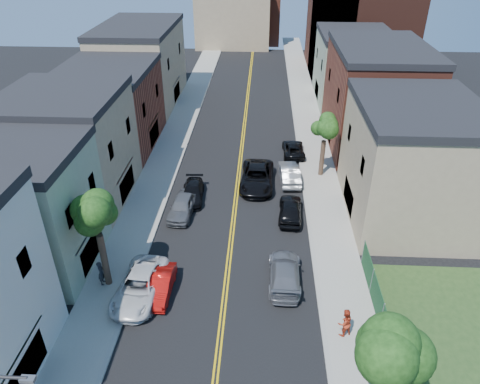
# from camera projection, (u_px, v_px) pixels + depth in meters

# --- Properties ---
(sidewalk_left) EXTENTS (3.20, 100.00, 0.15)m
(sidewalk_left) POSITION_uv_depth(u_px,v_px,m) (176.00, 130.00, 52.25)
(sidewalk_left) COLOR gray
(sidewalk_left) RESTS_ON ground
(sidewalk_right) EXTENTS (3.20, 100.00, 0.15)m
(sidewalk_right) POSITION_uv_depth(u_px,v_px,m) (311.00, 133.00, 51.54)
(sidewalk_right) COLOR gray
(sidewalk_right) RESTS_ON ground
(curb_left) EXTENTS (0.30, 100.00, 0.15)m
(curb_left) POSITION_uv_depth(u_px,v_px,m) (191.00, 131.00, 52.17)
(curb_left) COLOR gray
(curb_left) RESTS_ON ground
(curb_right) EXTENTS (0.30, 100.00, 0.15)m
(curb_right) POSITION_uv_depth(u_px,v_px,m) (296.00, 133.00, 51.61)
(curb_right) COLOR gray
(curb_right) RESTS_ON ground
(bldg_left_palegrn) EXTENTS (9.00, 8.00, 8.50)m
(bldg_left_palegrn) POSITION_uv_depth(u_px,v_px,m) (20.00, 213.00, 29.86)
(bldg_left_palegrn) COLOR gray
(bldg_left_palegrn) RESTS_ON ground
(bldg_left_tan_near) EXTENTS (9.00, 10.00, 9.00)m
(bldg_left_tan_near) POSITION_uv_depth(u_px,v_px,m) (70.00, 151.00, 37.42)
(bldg_left_tan_near) COLOR #998466
(bldg_left_tan_near) RESTS_ON ground
(bldg_left_brick) EXTENTS (9.00, 12.00, 8.00)m
(bldg_left_brick) POSITION_uv_depth(u_px,v_px,m) (110.00, 110.00, 47.07)
(bldg_left_brick) COLOR brown
(bldg_left_brick) RESTS_ON ground
(bldg_left_tan_far) EXTENTS (9.00, 16.00, 9.50)m
(bldg_left_tan_far) POSITION_uv_depth(u_px,v_px,m) (141.00, 66.00, 58.64)
(bldg_left_tan_far) COLOR #998466
(bldg_left_tan_far) RESTS_ON ground
(bldg_right_tan) EXTENTS (9.00, 12.00, 9.00)m
(bldg_right_tan) POSITION_uv_depth(u_px,v_px,m) (410.00, 165.00, 35.30)
(bldg_right_tan) COLOR #998466
(bldg_right_tan) RESTS_ON ground
(bldg_right_brick) EXTENTS (9.00, 14.00, 10.00)m
(bldg_right_brick) POSITION_uv_depth(u_px,v_px,m) (375.00, 99.00, 47.00)
(bldg_right_brick) COLOR brown
(bldg_right_brick) RESTS_ON ground
(bldg_right_palegrn) EXTENTS (9.00, 12.00, 8.50)m
(bldg_right_palegrn) POSITION_uv_depth(u_px,v_px,m) (352.00, 69.00, 59.35)
(bldg_right_palegrn) COLOR gray
(bldg_right_palegrn) RESTS_ON ground
(church) EXTENTS (16.20, 14.20, 22.60)m
(church) POSITION_uv_depth(u_px,v_px,m) (354.00, 24.00, 70.56)
(church) COLOR #4C2319
(church) RESTS_ON ground
(backdrop_left) EXTENTS (14.00, 8.00, 12.00)m
(backdrop_left) POSITION_uv_depth(u_px,v_px,m) (233.00, 14.00, 84.87)
(backdrop_left) COLOR #998466
(backdrop_left) RESTS_ON ground
(backdrop_center) EXTENTS (10.00, 8.00, 10.00)m
(backdrop_center) POSITION_uv_depth(u_px,v_px,m) (254.00, 16.00, 88.63)
(backdrop_center) COLOR brown
(backdrop_center) RESTS_ON ground
(fence_right) EXTENTS (0.04, 15.00, 1.90)m
(fence_right) POSITION_uv_depth(u_px,v_px,m) (388.00, 337.00, 24.88)
(fence_right) COLOR #143F1E
(fence_right) RESTS_ON sidewalk_right
(tree_left_mid) EXTENTS (5.20, 5.20, 9.29)m
(tree_left_mid) POSITION_uv_depth(u_px,v_px,m) (93.00, 202.00, 26.68)
(tree_left_mid) COLOR #36291B
(tree_left_mid) RESTS_ON sidewalk_left
(tree_right_corner) EXTENTS (5.80, 5.80, 10.35)m
(tree_right_corner) POSITION_uv_depth(u_px,v_px,m) (407.00, 338.00, 17.05)
(tree_right_corner) COLOR #36291B
(tree_right_corner) RESTS_ON sidewalk_right
(tree_right_far) EXTENTS (4.40, 4.40, 8.03)m
(tree_right_far) POSITION_uv_depth(u_px,v_px,m) (326.00, 120.00, 40.06)
(tree_right_far) COLOR #36291B
(tree_right_far) RESTS_ON sidewalk_right
(red_sedan) EXTENTS (1.52, 4.17, 1.37)m
(red_sedan) POSITION_uv_depth(u_px,v_px,m) (160.00, 285.00, 29.03)
(red_sedan) COLOR red
(red_sedan) RESTS_ON ground
(white_pickup) EXTENTS (3.14, 5.97, 1.60)m
(white_pickup) POSITION_uv_depth(u_px,v_px,m) (140.00, 286.00, 28.80)
(white_pickup) COLOR silver
(white_pickup) RESTS_ON ground
(grey_car_left) EXTENTS (2.26, 4.80, 1.59)m
(grey_car_left) POSITION_uv_depth(u_px,v_px,m) (182.00, 206.00, 36.93)
(grey_car_left) COLOR #53555A
(grey_car_left) RESTS_ON ground
(black_car_left) EXTENTS (2.08, 4.65, 1.32)m
(black_car_left) POSITION_uv_depth(u_px,v_px,m) (193.00, 192.00, 39.06)
(black_car_left) COLOR black
(black_car_left) RESTS_ON ground
(grey_car_right) EXTENTS (2.25, 5.29, 1.52)m
(grey_car_right) POSITION_uv_depth(u_px,v_px,m) (285.00, 273.00, 29.93)
(grey_car_right) COLOR slate
(grey_car_right) RESTS_ON ground
(black_car_right) EXTENTS (2.18, 4.79, 1.59)m
(black_car_right) POSITION_uv_depth(u_px,v_px,m) (290.00, 209.00, 36.54)
(black_car_right) COLOR black
(black_car_right) RESTS_ON ground
(silver_car_right) EXTENTS (2.07, 5.02, 1.61)m
(silver_car_right) POSITION_uv_depth(u_px,v_px,m) (289.00, 173.00, 41.75)
(silver_car_right) COLOR #9EA1A5
(silver_car_right) RESTS_ON ground
(dark_car_right_far) EXTENTS (2.28, 4.71, 1.29)m
(dark_car_right_far) POSITION_uv_depth(u_px,v_px,m) (293.00, 149.00, 46.63)
(dark_car_right_far) COLOR black
(dark_car_right_far) RESTS_ON ground
(black_suv_lane) EXTENTS (3.16, 6.47, 1.77)m
(black_suv_lane) POSITION_uv_depth(u_px,v_px,m) (257.00, 177.00, 40.96)
(black_suv_lane) COLOR black
(black_suv_lane) RESTS_ON ground
(pedestrian_left) EXTENTS (0.52, 0.71, 1.80)m
(pedestrian_left) POSITION_uv_depth(u_px,v_px,m) (101.00, 273.00, 29.50)
(pedestrian_left) COLOR #23242A
(pedestrian_left) RESTS_ON sidewalk_left
(pedestrian_right) EXTENTS (1.14, 1.04, 1.91)m
(pedestrian_right) POSITION_uv_depth(u_px,v_px,m) (345.00, 323.00, 25.76)
(pedestrian_right) COLOR #B5341B
(pedestrian_right) RESTS_ON sidewalk_right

